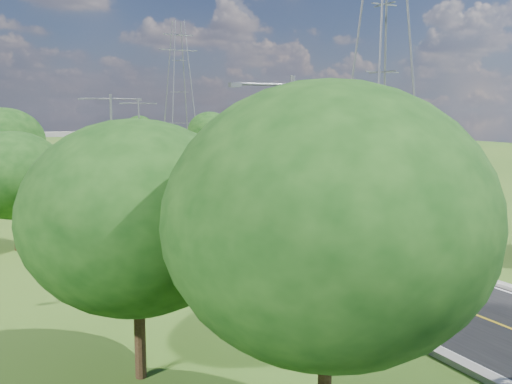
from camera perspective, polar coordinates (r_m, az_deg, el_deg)
ground at (r=72.09m, az=-12.15°, el=1.20°), size 260.00×260.00×0.00m
road at (r=77.86m, az=-13.32°, el=1.70°), size 8.00×150.00×0.06m
curb_left at (r=76.94m, az=-16.39°, el=1.57°), size 0.50×150.00×0.22m
curb_right at (r=78.97m, az=-10.33°, el=1.93°), size 0.50×150.00×0.22m
speed_limit_sign at (r=53.25m, az=-0.47°, el=0.70°), size 0.55×0.09×2.40m
overpass at (r=150.39m, az=-20.29°, el=5.35°), size 30.00×3.00×3.20m
streetlight_near_left at (r=24.75m, az=3.61°, el=2.15°), size 5.90×0.25×10.00m
streetlight_mid_left at (r=55.63m, az=-14.22°, el=5.27°), size 5.90×0.25×10.00m
streetlight_far_right at (r=90.57m, az=-11.61°, el=6.38°), size 5.90×0.25×10.00m
power_tower_near at (r=63.99m, az=12.56°, el=12.90°), size 9.00×6.40×28.00m
power_tower_far at (r=132.01m, az=-7.68°, el=10.50°), size 9.00×6.40×28.00m
tree_la at (r=18.03m, az=-11.88°, el=-2.46°), size 7.14×7.14×8.30m
tree_lb at (r=37.40m, az=-23.11°, el=1.55°), size 6.30×6.30×7.33m
tree_lc at (r=59.29m, az=-23.85°, el=4.63°), size 7.56×7.56×8.79m
tree_lf at (r=13.76m, az=7.17°, el=-3.01°), size 7.98×7.98×9.28m
tree_rb at (r=52.38m, az=14.21°, el=4.02°), size 6.72×6.72×7.82m
tree_rc at (r=69.89m, az=1.51°, el=4.74°), size 5.88×5.88×6.84m
tree_rd at (r=92.33m, az=-4.64°, el=6.13°), size 7.14×7.14×8.30m
tree_re at (r=114.12m, az=-10.49°, el=5.79°), size 5.46×5.46×6.35m
tree_rf at (r=134.27m, az=-11.57°, el=6.37°), size 6.30×6.30×7.33m
bus_outbound at (r=59.94m, az=-7.81°, el=1.39°), size 2.67×10.51×2.91m
bus_inbound at (r=43.86m, az=-2.93°, el=-1.09°), size 2.73×10.22×2.83m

